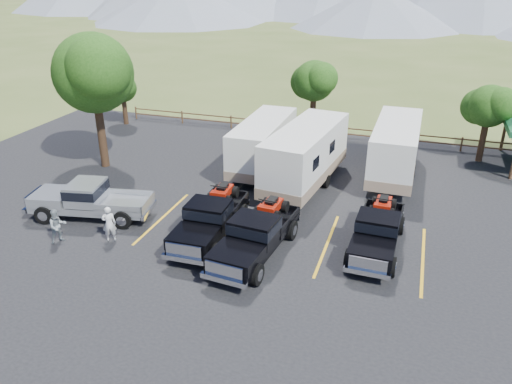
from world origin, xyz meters
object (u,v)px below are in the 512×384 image
(tree_big_nw, at_px, (93,73))
(trailer_left, at_px, (263,144))
(trailer_center, at_px, (305,156))
(person_b, at_px, (58,226))
(rig_center, at_px, (257,234))
(trailer_right, at_px, (395,150))
(pickup_silver, at_px, (90,199))
(person_a, at_px, (109,224))
(rig_left, at_px, (211,217))
(rig_right, at_px, (378,230))

(tree_big_nw, bearing_deg, trailer_left, 14.58)
(trailer_center, xyz_separation_m, person_b, (-8.78, -9.29, -0.95))
(tree_big_nw, distance_m, rig_center, 14.39)
(trailer_right, bearing_deg, pickup_silver, -143.54)
(tree_big_nw, distance_m, person_b, 10.30)
(trailer_right, xyz_separation_m, person_a, (-11.23, -11.29, -0.84))
(rig_left, relative_size, person_b, 3.77)
(rig_left, height_order, rig_center, rig_center)
(rig_center, distance_m, person_a, 6.53)
(person_a, bearing_deg, rig_left, 173.02)
(trailer_left, height_order, person_b, trailer_left)
(trailer_center, xyz_separation_m, pickup_silver, (-8.83, -6.82, -0.80))
(rig_left, height_order, trailer_left, trailer_left)
(rig_left, bearing_deg, tree_big_nw, 146.53)
(rig_left, xyz_separation_m, trailer_center, (2.67, 6.72, 0.79))
(person_a, bearing_deg, tree_big_nw, -85.05)
(pickup_silver, xyz_separation_m, person_a, (2.09, -1.64, -0.11))
(rig_right, relative_size, person_b, 3.61)
(person_a, bearing_deg, rig_center, 158.06)
(person_a, bearing_deg, trailer_center, -158.79)
(person_a, xyz_separation_m, person_b, (-2.05, -0.83, -0.04))
(tree_big_nw, relative_size, rig_center, 1.29)
(rig_right, height_order, person_a, rig_right)
(rig_right, relative_size, pickup_silver, 0.91)
(rig_center, height_order, pickup_silver, rig_center)
(tree_big_nw, xyz_separation_m, person_b, (3.36, -8.49, -4.78))
(rig_left, bearing_deg, person_a, -158.19)
(rig_left, height_order, person_b, rig_left)
(rig_left, height_order, pickup_silver, rig_left)
(person_a, distance_m, person_b, 2.21)
(rig_left, distance_m, pickup_silver, 6.15)
(trailer_right, height_order, person_b, trailer_right)
(trailer_left, xyz_separation_m, pickup_silver, (-5.94, -8.43, -0.63))
(trailer_left, distance_m, person_b, 12.41)
(trailer_left, bearing_deg, person_a, -110.57)
(trailer_center, distance_m, person_b, 12.82)
(rig_left, relative_size, person_a, 3.60)
(trailer_left, bearing_deg, rig_left, -88.19)
(trailer_left, relative_size, pickup_silver, 1.38)
(trailer_center, height_order, person_a, trailer_center)
(rig_right, bearing_deg, person_b, -162.41)
(rig_left, height_order, person_a, rig_left)
(tree_big_nw, relative_size, pickup_silver, 1.27)
(pickup_silver, bearing_deg, rig_center, 74.45)
(rig_left, bearing_deg, trailer_center, 66.80)
(rig_center, xyz_separation_m, person_b, (-8.50, -1.77, -0.17))
(trailer_center, xyz_separation_m, person_a, (-6.74, -8.47, -0.91))
(tree_big_nw, relative_size, trailer_left, 0.92)
(trailer_right, bearing_deg, tree_big_nw, -167.15)
(trailer_left, distance_m, trailer_right, 7.48)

